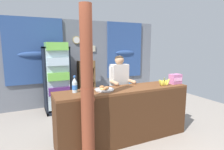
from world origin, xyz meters
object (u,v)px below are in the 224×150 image
soda_bottle_water (75,85)px  banana_bunch (164,83)px  timber_post (87,91)px  snack_box_wafer (175,79)px  soda_bottle_lime_soda (85,88)px  bottle_shelf_rack (86,83)px  drink_fridge (57,75)px  pastry_tray (104,89)px  plastic_lawn_chair (122,92)px  stall_counter (127,111)px  shopkeeper (119,83)px

soda_bottle_water → banana_bunch: 1.73m
timber_post → snack_box_wafer: (1.99, 0.32, -0.03)m
timber_post → soda_bottle_lime_soda: 0.35m
bottle_shelf_rack → soda_bottle_water: bottle_shelf_rack is taller
snack_box_wafer → drink_fridge: bearing=133.1°
soda_bottle_lime_soda → snack_box_wafer: 1.92m
snack_box_wafer → pastry_tray: bearing=176.9°
timber_post → banana_bunch: (1.65, 0.27, -0.07)m
bottle_shelf_rack → soda_bottle_lime_soda: (-0.74, -2.29, 0.40)m
plastic_lawn_chair → snack_box_wafer: (0.40, -1.57, 0.60)m
bottle_shelf_rack → pastry_tray: (-0.37, -2.23, 0.33)m
soda_bottle_water → pastry_tray: bearing=-9.6°
plastic_lawn_chair → soda_bottle_water: soda_bottle_water is taller
soda_bottle_water → snack_box_wafer: soda_bottle_water is taller
stall_counter → soda_bottle_water: soda_bottle_water is taller
timber_post → plastic_lawn_chair: bearing=50.0°
soda_bottle_lime_soda → banana_bunch: soda_bottle_lime_soda is taller
bottle_shelf_rack → plastic_lawn_chair: 1.09m
drink_fridge → bottle_shelf_rack: drink_fridge is taller
drink_fridge → soda_bottle_lime_soda: size_ratio=8.27×
pastry_tray → drink_fridge: bearing=103.0°
timber_post → stall_counter: bearing=18.8°
snack_box_wafer → shopkeeper: bearing=149.2°
snack_box_wafer → soda_bottle_lime_soda: bearing=179.2°
soda_bottle_lime_soda → soda_bottle_water: bearing=133.3°
drink_fridge → bottle_shelf_rack: size_ratio=1.39×
bottle_shelf_rack → banana_bunch: bottle_shelf_rack is taller
snack_box_wafer → pastry_tray: size_ratio=0.68×
timber_post → plastic_lawn_chair: (1.58, 1.89, -0.63)m
shopkeeper → soda_bottle_lime_soda: 1.09m
soda_bottle_lime_soda → banana_bunch: (1.58, -0.08, -0.04)m
stall_counter → banana_bunch: size_ratio=9.03×
shopkeeper → snack_box_wafer: (0.99, -0.59, 0.12)m
stall_counter → plastic_lawn_chair: stall_counter is taller
snack_box_wafer → bottle_shelf_rack: bearing=116.9°
soda_bottle_lime_soda → stall_counter: bearing=-4.5°
snack_box_wafer → stall_counter: bearing=-178.4°
shopkeeper → soda_bottle_water: bearing=-158.5°
bottle_shelf_rack → stall_counter: bearing=-89.5°
plastic_lawn_chair → pastry_tray: 1.95m
shopkeeper → snack_box_wafer: 1.16m
bottle_shelf_rack → drink_fridge: bearing=-170.2°
bottle_shelf_rack → banana_bunch: 2.54m
stall_counter → drink_fridge: drink_fridge is taller
timber_post → soda_bottle_water: bearing=97.4°
timber_post → bottle_shelf_rack: timber_post is taller
soda_bottle_lime_soda → snack_box_wafer: soda_bottle_lime_soda is taller
drink_fridge → plastic_lawn_chair: (1.63, -0.60, -0.52)m
pastry_tray → stall_counter: bearing=-16.5°
drink_fridge → snack_box_wafer: drink_fridge is taller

